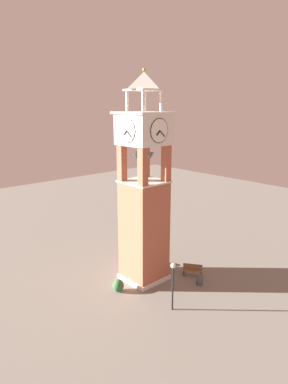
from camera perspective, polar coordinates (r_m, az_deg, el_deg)
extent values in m
plane|color=gray|center=(29.16, 0.00, -14.12)|extent=(80.00, 80.00, 0.00)
cube|color=#AD5B42|center=(27.48, 0.00, -6.65)|extent=(2.94, 2.94, 8.11)
cube|color=silver|center=(29.08, 0.00, -13.81)|extent=(3.14, 3.14, 0.35)
cube|color=black|center=(29.55, 2.17, -11.23)|extent=(1.10, 0.04, 2.20)
cylinder|color=silver|center=(28.98, 2.20, -8.73)|extent=(1.10, 0.04, 1.10)
cube|color=#AD5B42|center=(26.02, 3.71, 4.67)|extent=(0.56, 0.56, 2.86)
cube|color=#AD5B42|center=(27.70, 0.17, 5.28)|extent=(0.56, 0.56, 2.86)
cube|color=#AD5B42|center=(24.39, -0.19, 4.07)|extent=(0.56, 0.56, 2.86)
cube|color=#AD5B42|center=(26.18, -3.69, 4.73)|extent=(0.56, 0.56, 2.86)
cube|color=silver|center=(26.30, 0.00, 1.76)|extent=(3.10, 3.10, 0.12)
cone|color=#4C4C51|center=(26.47, -0.88, 6.24)|extent=(0.50, 0.50, 0.53)
cone|color=#4C4C51|center=(25.60, -1.25, 5.96)|extent=(0.48, 0.48, 0.42)
cone|color=#4C4C51|center=(25.46, 0.98, 5.92)|extent=(0.55, 0.55, 0.42)
cone|color=#4C4C51|center=(26.34, 1.18, 6.19)|extent=(0.42, 0.42, 0.41)
cube|color=silver|center=(25.75, 0.00, 10.34)|extent=(3.18, 3.18, 2.26)
cylinder|color=white|center=(26.85, 2.58, 10.48)|extent=(1.72, 0.05, 1.72)
torus|color=black|center=(26.85, 2.58, 10.48)|extent=(1.74, 0.06, 1.74)
cube|color=black|center=(27.01, 2.45, 10.18)|extent=(0.36, 0.03, 0.37)
cube|color=black|center=(26.73, 3.07, 9.98)|extent=(0.56, 0.03, 0.49)
cylinder|color=white|center=(24.70, -2.81, 10.17)|extent=(1.72, 0.05, 1.72)
torus|color=black|center=(24.70, -2.81, 10.17)|extent=(1.74, 0.06, 1.74)
cube|color=black|center=(24.79, -3.13, 9.82)|extent=(0.36, 0.03, 0.37)
cube|color=black|center=(24.48, -2.52, 9.61)|extent=(0.56, 0.03, 0.49)
cylinder|color=white|center=(24.59, 2.56, 10.15)|extent=(0.05, 1.72, 1.72)
torus|color=black|center=(24.59, 2.56, 10.15)|extent=(0.06, 1.74, 1.74)
cube|color=black|center=(24.45, 2.40, 9.77)|extent=(0.03, 0.36, 0.37)
cube|color=black|center=(24.74, 3.09, 9.65)|extent=(0.03, 0.56, 0.49)
cylinder|color=white|center=(26.96, -2.34, 10.50)|extent=(0.05, 1.72, 1.72)
torus|color=black|center=(26.96, -2.34, 10.50)|extent=(0.06, 1.74, 1.74)
cube|color=black|center=(26.92, -2.66, 10.16)|extent=(0.03, 0.36, 0.37)
cube|color=black|center=(27.19, -1.99, 10.06)|extent=(0.03, 0.56, 0.49)
cube|color=silver|center=(25.70, 0.00, 13.04)|extent=(3.54, 3.54, 0.16)
cylinder|color=silver|center=(25.67, 2.85, 14.83)|extent=(0.22, 0.22, 1.47)
cylinder|color=silver|center=(26.93, 0.13, 14.81)|extent=(0.22, 0.22, 1.47)
cylinder|color=silver|center=(24.46, -0.15, 14.89)|extent=(0.22, 0.22, 1.47)
cylinder|color=silver|center=(25.79, -2.84, 14.83)|extent=(0.22, 0.22, 1.47)
cube|color=silver|center=(25.72, 0.00, 16.61)|extent=(2.19, 2.19, 0.12)
pyramid|color=silver|center=(25.76, 0.00, 18.07)|extent=(2.19, 2.19, 1.19)
sphere|color=#B79338|center=(25.82, 0.00, 19.66)|extent=(0.24, 0.24, 0.24)
cube|color=brown|center=(29.63, 8.06, -12.81)|extent=(1.57, 1.27, 0.06)
cube|color=brown|center=(29.67, 8.12, -12.16)|extent=(1.35, 0.94, 0.44)
cube|color=#2D2D33|center=(29.69, 9.47, -13.32)|extent=(0.29, 0.37, 0.42)
cube|color=#2D2D33|center=(29.80, 6.63, -13.11)|extent=(0.29, 0.37, 0.42)
cylinder|color=black|center=(24.55, 4.79, -15.79)|extent=(0.12, 0.12, 3.15)
sphere|color=#F9EFCC|center=(23.73, 4.87, -12.11)|extent=(0.36, 0.36, 0.36)
cylinder|color=#4C4C51|center=(28.40, 9.24, -14.23)|extent=(0.52, 0.52, 0.80)
ellipsoid|color=#336638|center=(31.17, 1.87, -11.40)|extent=(0.87, 0.87, 0.74)
ellipsoid|color=#336638|center=(27.19, -4.30, -15.25)|extent=(0.85, 0.85, 0.96)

